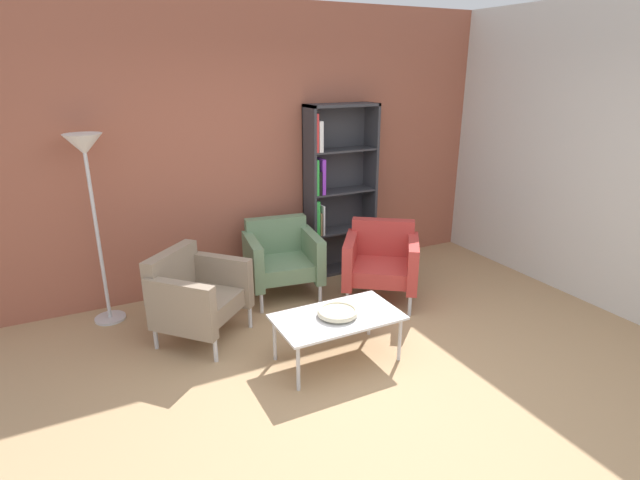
{
  "coord_description": "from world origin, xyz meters",
  "views": [
    {
      "loc": [
        -1.7,
        -2.55,
        2.27
      ],
      "look_at": [
        0.01,
        0.84,
        0.95
      ],
      "focal_mm": 28.03,
      "sensor_mm": 36.0,
      "label": 1
    }
  ],
  "objects_px": {
    "armchair_spare_guest": "(196,294)",
    "floor_lamp_torchiere": "(87,168)",
    "coffee_table_low": "(337,319)",
    "bookshelf_tall": "(334,193)",
    "decorative_bowl": "(338,312)",
    "armchair_by_bookshelf": "(381,260)",
    "armchair_near_window": "(282,257)"
  },
  "relations": [
    {
      "from": "decorative_bowl",
      "to": "armchair_near_window",
      "type": "relative_size",
      "value": 0.4
    },
    {
      "from": "bookshelf_tall",
      "to": "floor_lamp_torchiere",
      "type": "relative_size",
      "value": 1.09
    },
    {
      "from": "armchair_spare_guest",
      "to": "armchair_near_window",
      "type": "distance_m",
      "value": 1.11
    },
    {
      "from": "decorative_bowl",
      "to": "armchair_near_window",
      "type": "height_order",
      "value": "armchair_near_window"
    },
    {
      "from": "decorative_bowl",
      "to": "armchair_by_bookshelf",
      "type": "height_order",
      "value": "armchair_by_bookshelf"
    },
    {
      "from": "decorative_bowl",
      "to": "armchair_near_window",
      "type": "distance_m",
      "value": 1.37
    },
    {
      "from": "floor_lamp_torchiere",
      "to": "decorative_bowl",
      "type": "bearing_deg",
      "value": -44.75
    },
    {
      "from": "floor_lamp_torchiere",
      "to": "bookshelf_tall",
      "type": "bearing_deg",
      "value": 2.86
    },
    {
      "from": "decorative_bowl",
      "to": "armchair_spare_guest",
      "type": "relative_size",
      "value": 0.34
    },
    {
      "from": "armchair_spare_guest",
      "to": "floor_lamp_torchiere",
      "type": "relative_size",
      "value": 0.55
    },
    {
      "from": "coffee_table_low",
      "to": "armchair_spare_guest",
      "type": "distance_m",
      "value": 1.27
    },
    {
      "from": "armchair_by_bookshelf",
      "to": "decorative_bowl",
      "type": "bearing_deg",
      "value": -103.48
    },
    {
      "from": "coffee_table_low",
      "to": "decorative_bowl",
      "type": "xyz_separation_m",
      "value": [
        0.0,
        0.0,
        0.07
      ]
    },
    {
      "from": "coffee_table_low",
      "to": "armchair_spare_guest",
      "type": "height_order",
      "value": "armchair_spare_guest"
    },
    {
      "from": "floor_lamp_torchiere",
      "to": "coffee_table_low",
      "type": "bearing_deg",
      "value": -44.75
    },
    {
      "from": "bookshelf_tall",
      "to": "coffee_table_low",
      "type": "distance_m",
      "value": 2.0
    },
    {
      "from": "bookshelf_tall",
      "to": "armchair_by_bookshelf",
      "type": "bearing_deg",
      "value": -85.23
    },
    {
      "from": "decorative_bowl",
      "to": "floor_lamp_torchiere",
      "type": "height_order",
      "value": "floor_lamp_torchiere"
    },
    {
      "from": "bookshelf_tall",
      "to": "coffee_table_low",
      "type": "height_order",
      "value": "bookshelf_tall"
    },
    {
      "from": "decorative_bowl",
      "to": "armchair_near_window",
      "type": "bearing_deg",
      "value": 86.31
    },
    {
      "from": "bookshelf_tall",
      "to": "armchair_near_window",
      "type": "height_order",
      "value": "bookshelf_tall"
    },
    {
      "from": "coffee_table_low",
      "to": "decorative_bowl",
      "type": "height_order",
      "value": "decorative_bowl"
    },
    {
      "from": "coffee_table_low",
      "to": "bookshelf_tall",
      "type": "bearing_deg",
      "value": 62.7
    },
    {
      "from": "coffee_table_low",
      "to": "armchair_spare_guest",
      "type": "bearing_deg",
      "value": 135.98
    },
    {
      "from": "coffee_table_low",
      "to": "floor_lamp_torchiere",
      "type": "distance_m",
      "value": 2.49
    },
    {
      "from": "decorative_bowl",
      "to": "armchair_by_bookshelf",
      "type": "bearing_deg",
      "value": 40.73
    },
    {
      "from": "bookshelf_tall",
      "to": "floor_lamp_torchiere",
      "type": "distance_m",
      "value": 2.53
    },
    {
      "from": "armchair_by_bookshelf",
      "to": "floor_lamp_torchiere",
      "type": "height_order",
      "value": "floor_lamp_torchiere"
    },
    {
      "from": "armchair_spare_guest",
      "to": "armchair_by_bookshelf",
      "type": "bearing_deg",
      "value": -45.23
    },
    {
      "from": "armchair_spare_guest",
      "to": "armchair_by_bookshelf",
      "type": "xyz_separation_m",
      "value": [
        1.87,
        -0.06,
        0.0
      ]
    },
    {
      "from": "armchair_spare_guest",
      "to": "floor_lamp_torchiere",
      "type": "height_order",
      "value": "floor_lamp_torchiere"
    },
    {
      "from": "bookshelf_tall",
      "to": "armchair_spare_guest",
      "type": "distance_m",
      "value": 2.04
    }
  ]
}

